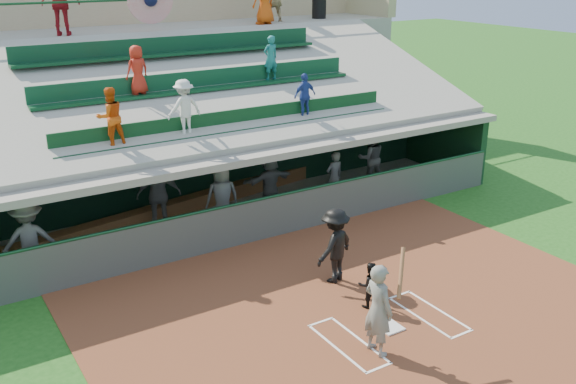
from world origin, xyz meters
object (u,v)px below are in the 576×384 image
batter_at_plate (378,309)px  home_plate (390,327)px  trash_bin (319,8)px  catcher (369,285)px

batter_at_plate → home_plate: bearing=32.8°
home_plate → trash_bin: bearing=61.1°
catcher → trash_bin: bearing=-97.1°
batter_at_plate → trash_bin: bearing=59.6°
catcher → batter_at_plate: bearing=79.5°
home_plate → catcher: size_ratio=0.43×
home_plate → batter_at_plate: batter_at_plate is taller
home_plate → trash_bin: trash_bin is taller
home_plate → trash_bin: (7.29, 13.18, 4.98)m
batter_at_plate → trash_bin: 16.36m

